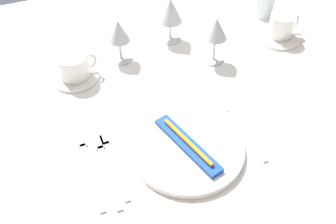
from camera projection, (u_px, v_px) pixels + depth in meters
The scene contains 15 objects.
ground_plane at pixel (156, 221), 1.71m from camera, with size 6.00×6.00×0.00m, color #383D47.
dining_table at pixel (152, 103), 1.24m from camera, with size 1.80×1.11×0.74m.
dinner_plate at pixel (186, 150), 1.00m from camera, with size 0.27×0.27×0.02m, color white.
toothbrush_package at pixel (186, 145), 0.99m from camera, with size 0.10×0.21×0.02m.
fork_outer at pixel (113, 161), 0.99m from camera, with size 0.02×0.21×0.00m.
fork_inner at pixel (107, 168), 0.98m from camera, with size 0.02×0.22×0.00m.
fork_salad at pixel (89, 167), 0.98m from camera, with size 0.02×0.23×0.00m.
spoon_soup at pixel (239, 122), 1.07m from camera, with size 0.03×0.21×0.01m.
saucer_left at pixel (76, 76), 1.19m from camera, with size 0.13×0.13×0.01m, color white.
coffee_cup_left at pixel (74, 65), 1.17m from camera, with size 0.11×0.09×0.07m.
saucer_right at pixel (279, 36), 1.32m from camera, with size 0.14×0.14×0.01m, color white.
coffee_cup_right at pixel (282, 25), 1.30m from camera, with size 0.10×0.07×0.07m.
wine_glass_centre at pixel (216, 31), 1.18m from camera, with size 0.07×0.07×0.14m.
wine_glass_left at pixel (119, 33), 1.19m from camera, with size 0.07×0.07×0.13m.
wine_glass_right at pixel (170, 12), 1.25m from camera, with size 0.07×0.07×0.14m.
Camera 1 is at (-0.27, -0.85, 1.53)m, focal length 45.86 mm.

